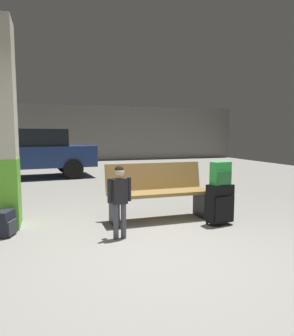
# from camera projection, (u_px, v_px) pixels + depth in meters

# --- Properties ---
(ground_plane) EXTENTS (18.00, 18.00, 0.10)m
(ground_plane) POSITION_uv_depth(u_px,v_px,m) (101.00, 195.00, 7.15)
(ground_plane) COLOR gray
(garage_back_wall) EXTENTS (18.00, 0.12, 2.80)m
(garage_back_wall) POSITION_uv_depth(u_px,v_px,m) (71.00, 133.00, 15.37)
(garage_back_wall) COLOR slate
(garage_back_wall) RESTS_ON ground_plane
(bench) EXTENTS (1.60, 0.54, 0.89)m
(bench) POSITION_uv_depth(u_px,v_px,m) (158.00, 192.00, 4.87)
(bench) COLOR #9E7A42
(bench) RESTS_ON ground_plane
(suitcase) EXTENTS (0.41, 0.28, 0.60)m
(suitcase) POSITION_uv_depth(u_px,v_px,m) (220.00, 204.00, 4.60)
(suitcase) COLOR black
(suitcase) RESTS_ON ground_plane
(backpack_bright) EXTENTS (0.30, 0.22, 0.34)m
(backpack_bright) POSITION_uv_depth(u_px,v_px,m) (221.00, 174.00, 4.55)
(backpack_bright) COLOR green
(backpack_bright) RESTS_ON suitcase
(child) EXTENTS (0.32, 0.19, 0.95)m
(child) POSITION_uv_depth(u_px,v_px,m) (119.00, 194.00, 3.95)
(child) COLOR #4C5160
(child) RESTS_ON ground_plane
(backpack_dark_floor) EXTENTS (0.27, 0.32, 0.34)m
(backpack_dark_floor) POSITION_uv_depth(u_px,v_px,m) (6.00, 224.00, 4.09)
(backpack_dark_floor) COLOR #1E232D
(backpack_dark_floor) RESTS_ON ground_plane
(parked_car_far) EXTENTS (4.22, 2.05, 1.51)m
(parked_car_far) POSITION_uv_depth(u_px,v_px,m) (27.00, 152.00, 9.55)
(parked_car_far) COLOR navy
(parked_car_far) RESTS_ON ground_plane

